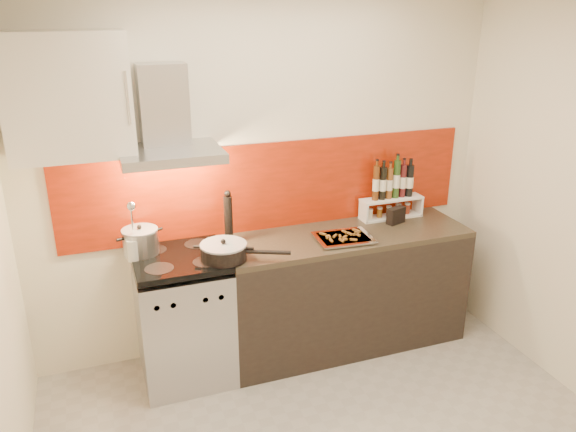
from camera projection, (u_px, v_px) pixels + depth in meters
name	position (u px, v px, depth m)	size (l,w,h in m)	color
back_wall	(267.00, 176.00, 4.00)	(3.40, 0.02, 2.60)	silver
backsplash	(274.00, 186.00, 4.04)	(3.00, 0.02, 0.64)	maroon
range_stove	(184.00, 319.00, 3.82)	(0.60, 0.60, 0.91)	#B7B7BA
counter	(344.00, 289.00, 4.20)	(1.80, 0.60, 0.90)	black
range_hood	(166.00, 125.00, 3.48)	(0.62, 0.50, 0.61)	#B7B7BA
upper_cabinet	(68.00, 96.00, 3.22)	(0.70, 0.35, 0.72)	silver
stock_pot	(141.00, 241.00, 3.66)	(0.23, 0.23, 0.20)	#B7B7BA
saute_pan	(225.00, 251.00, 3.59)	(0.55, 0.34, 0.14)	black
utensil_jar	(133.00, 243.00, 3.56)	(0.09, 0.13, 0.42)	silver
pepper_mill	(228.00, 217.00, 3.83)	(0.06, 0.06, 0.38)	black
step_shelf	(392.00, 193.00, 4.27)	(0.49, 0.13, 0.45)	white
caddy_box	(396.00, 216.00, 4.21)	(0.15, 0.06, 0.13)	black
baking_tray	(344.00, 238.00, 3.92)	(0.41, 0.33, 0.03)	silver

